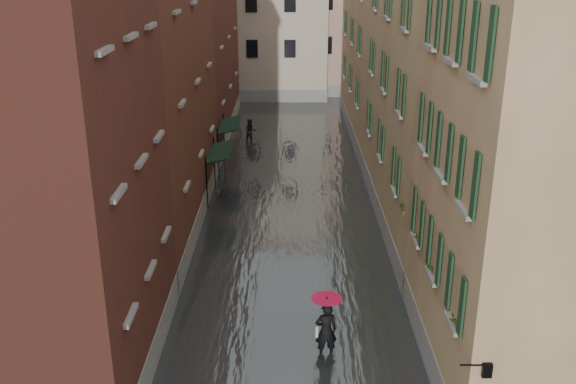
{
  "coord_description": "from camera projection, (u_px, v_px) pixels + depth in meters",
  "views": [
    {
      "loc": [
        -0.06,
        -18.0,
        11.73
      ],
      "look_at": [
        -0.1,
        5.21,
        3.0
      ],
      "focal_mm": 40.0,
      "sensor_mm": 36.0,
      "label": 1
    }
  ],
  "objects": [
    {
      "name": "floodwater",
      "position": [
        290.0,
        191.0,
        33.11
      ],
      "size": [
        10.0,
        60.0,
        0.2
      ],
      "primitive_type": "cube",
      "color": "#444B4C",
      "rests_on": "ground"
    },
    {
      "name": "building_left_mid",
      "position": [
        126.0,
        89.0,
        27.22
      ],
      "size": [
        6.0,
        14.0,
        12.5
      ],
      "primitive_type": "cube",
      "color": "#5C281D",
      "rests_on": "ground"
    },
    {
      "name": "awning_far",
      "position": [
        229.0,
        126.0,
        36.25
      ],
      "size": [
        1.09,
        3.38,
        2.8
      ],
      "color": "black",
      "rests_on": "ground"
    },
    {
      "name": "awning_near",
      "position": [
        219.0,
        153.0,
        31.4
      ],
      "size": [
        1.09,
        3.35,
        2.8
      ],
      "color": "black",
      "rests_on": "ground"
    },
    {
      "name": "building_left_near",
      "position": [
        25.0,
        164.0,
        16.83
      ],
      "size": [
        6.0,
        8.0,
        13.0
      ],
      "primitive_type": "cube",
      "color": "brown",
      "rests_on": "ground"
    },
    {
      "name": "building_end_cream",
      "position": [
        255.0,
        17.0,
        54.26
      ],
      "size": [
        12.0,
        9.0,
        13.0
      ],
      "primitive_type": "cube",
      "color": "beige",
      "rests_on": "ground"
    },
    {
      "name": "building_right_near",
      "position": [
        554.0,
        191.0,
        17.07
      ],
      "size": [
        6.0,
        8.0,
        11.5
      ],
      "primitive_type": "cube",
      "color": "#8F6E4A",
      "rests_on": "ground"
    },
    {
      "name": "building_right_far",
      "position": [
        398.0,
        50.0,
        41.41
      ],
      "size": [
        6.0,
        16.0,
        11.5
      ],
      "primitive_type": "cube",
      "color": "#8F6E4A",
      "rests_on": "ground"
    },
    {
      "name": "wall_lantern",
      "position": [
        485.0,
        369.0,
        14.3
      ],
      "size": [
        0.71,
        0.22,
        0.35
      ],
      "color": "black",
      "rests_on": "ground"
    },
    {
      "name": "building_right_mid",
      "position": [
        456.0,
        83.0,
        27.1
      ],
      "size": [
        6.0,
        14.0,
        13.0
      ],
      "primitive_type": "cube",
      "color": "tan",
      "rests_on": "ground"
    },
    {
      "name": "building_left_far",
      "position": [
        181.0,
        30.0,
        40.99
      ],
      "size": [
        6.0,
        16.0,
        14.0
      ],
      "primitive_type": "cube",
      "color": "brown",
      "rests_on": "ground"
    },
    {
      "name": "window_planters",
      "position": [
        429.0,
        246.0,
        19.07
      ],
      "size": [
        0.59,
        8.32,
        0.84
      ],
      "color": "brown",
      "rests_on": "ground"
    },
    {
      "name": "pedestrian_main",
      "position": [
        326.0,
        322.0,
        19.35
      ],
      "size": [
        0.96,
        0.96,
        2.06
      ],
      "color": "black",
      "rests_on": "ground"
    },
    {
      "name": "ground",
      "position": [
        291.0,
        334.0,
        20.98
      ],
      "size": [
        120.0,
        120.0,
        0.0
      ],
      "primitive_type": "plane",
      "color": "#555558",
      "rests_on": "ground"
    },
    {
      "name": "building_end_pink",
      "position": [
        358.0,
        21.0,
        56.29
      ],
      "size": [
        10.0,
        9.0,
        12.0
      ],
      "primitive_type": "cube",
      "color": "tan",
      "rests_on": "ground"
    },
    {
      "name": "pedestrian_far",
      "position": [
        251.0,
        132.0,
        41.32
      ],
      "size": [
        0.96,
        0.85,
        1.64
      ],
      "primitive_type": "imported",
      "rotation": [
        0.0,
        0.0,
        0.33
      ],
      "color": "black",
      "rests_on": "ground"
    }
  ]
}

